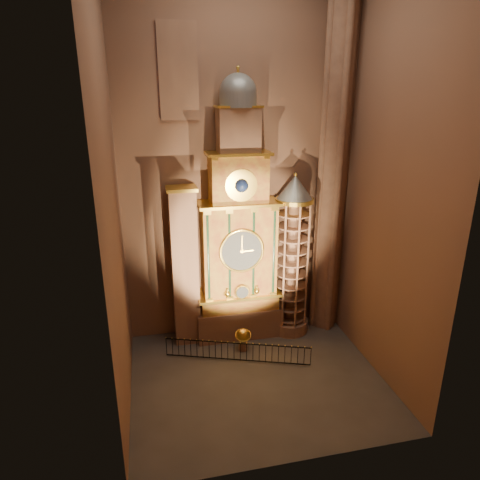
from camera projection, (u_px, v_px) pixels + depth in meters
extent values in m
plane|color=#383330|center=(257.00, 378.00, 24.33)|extent=(14.00, 14.00, 0.00)
plane|color=#855D48|center=(235.00, 168.00, 26.27)|extent=(22.00, 0.00, 22.00)
plane|color=#855D48|center=(110.00, 196.00, 19.30)|extent=(0.00, 22.00, 22.00)
plane|color=#855D48|center=(390.00, 182.00, 22.16)|extent=(0.00, 22.00, 22.00)
cube|color=#8C634C|center=(238.00, 320.00, 28.62)|extent=(5.60, 2.20, 2.00)
cube|color=maroon|center=(238.00, 300.00, 28.13)|extent=(5.00, 2.00, 1.00)
cube|color=#E8BF44|center=(238.00, 292.00, 27.90)|extent=(5.40, 2.30, 0.18)
cube|color=maroon|center=(238.00, 250.00, 26.98)|extent=(4.60, 2.00, 6.00)
cylinder|color=black|center=(208.00, 257.00, 25.77)|extent=(0.32, 0.32, 5.60)
cylinder|color=black|center=(229.00, 256.00, 26.03)|extent=(0.32, 0.32, 5.60)
cylinder|color=black|center=(253.00, 254.00, 26.34)|extent=(0.32, 0.32, 5.60)
cylinder|color=black|center=(273.00, 252.00, 26.60)|extent=(0.32, 0.32, 5.60)
cube|color=#E8BF44|center=(238.00, 203.00, 25.94)|extent=(5.00, 2.25, 0.18)
cylinder|color=#2D3033|center=(242.00, 251.00, 25.95)|extent=(2.60, 0.12, 2.60)
torus|color=#E8BF44|center=(242.00, 251.00, 25.90)|extent=(2.80, 0.16, 2.80)
cylinder|color=#E8BF44|center=(242.00, 292.00, 26.70)|extent=(0.90, 0.10, 0.90)
sphere|color=#E8BF44|center=(227.00, 294.00, 26.56)|extent=(0.36, 0.36, 0.36)
sphere|color=#E8BF44|center=(257.00, 291.00, 26.95)|extent=(0.36, 0.36, 0.36)
cube|color=maroon|center=(238.00, 179.00, 25.51)|extent=(3.40, 1.80, 3.00)
sphere|color=#0C183F|center=(241.00, 186.00, 24.73)|extent=(0.80, 0.80, 0.80)
cube|color=#E8BF44|center=(238.00, 153.00, 24.95)|extent=(3.80, 2.00, 0.15)
cube|color=#8C634C|center=(238.00, 131.00, 24.59)|extent=(2.40, 1.60, 2.60)
sphere|color=slate|center=(238.00, 93.00, 23.90)|extent=(2.10, 2.10, 2.10)
cylinder|color=#E8BF44|center=(238.00, 75.00, 23.61)|extent=(0.14, 0.14, 0.80)
cube|color=#8C634C|center=(185.00, 269.00, 26.61)|extent=(1.60, 1.40, 10.00)
cube|color=#E8BF44|center=(187.00, 301.00, 26.88)|extent=(1.35, 0.10, 2.10)
cube|color=#4B1514|center=(187.00, 301.00, 26.82)|extent=(1.05, 0.04, 1.75)
cube|color=#E8BF44|center=(185.00, 262.00, 26.03)|extent=(1.35, 0.10, 2.10)
cube|color=#4B1514|center=(185.00, 263.00, 25.97)|extent=(1.05, 0.04, 1.75)
cube|color=#E8BF44|center=(183.00, 222.00, 25.18)|extent=(1.35, 0.10, 2.10)
cube|color=#4B1514|center=(183.00, 222.00, 25.12)|extent=(1.05, 0.04, 1.75)
cube|color=#E8BF44|center=(181.00, 188.00, 24.94)|extent=(1.80, 1.60, 0.20)
cylinder|color=#8C634C|center=(289.00, 324.00, 29.25)|extent=(2.50, 2.50, 0.80)
cylinder|color=#8C634C|center=(292.00, 263.00, 27.78)|extent=(0.70, 0.70, 8.20)
cylinder|color=#E8BF44|center=(294.00, 200.00, 26.40)|extent=(2.40, 2.40, 0.25)
cone|color=slate|center=(295.00, 187.00, 26.14)|extent=(2.30, 2.30, 1.50)
sphere|color=#E8BF44|center=(296.00, 174.00, 25.88)|extent=(0.20, 0.20, 0.20)
cylinder|color=#8C634C|center=(334.00, 167.00, 26.59)|extent=(1.60, 1.60, 22.00)
cylinder|color=#8C634C|center=(346.00, 167.00, 26.75)|extent=(0.44, 0.44, 22.00)
cylinder|color=#8C634C|center=(322.00, 168.00, 26.43)|extent=(0.44, 0.44, 22.00)
cylinder|color=#8C634C|center=(329.00, 165.00, 27.33)|extent=(0.44, 0.44, 22.00)
cylinder|color=#8C634C|center=(339.00, 169.00, 25.85)|extent=(0.44, 0.44, 22.00)
cube|color=navy|center=(178.00, 72.00, 23.76)|extent=(2.00, 0.10, 5.00)
cube|color=#8C634C|center=(178.00, 72.00, 23.70)|extent=(2.20, 0.06, 5.20)
cylinder|color=#8C634C|center=(243.00, 345.00, 26.95)|extent=(0.55, 0.55, 0.64)
sphere|color=gold|center=(243.00, 335.00, 26.71)|extent=(0.83, 0.83, 0.83)
torus|color=gold|center=(243.00, 335.00, 26.71)|extent=(1.16, 1.11, 0.45)
cube|color=black|center=(237.00, 343.00, 25.48)|extent=(8.27, 2.95, 0.05)
cube|color=black|center=(237.00, 360.00, 25.86)|extent=(8.27, 2.95, 0.05)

